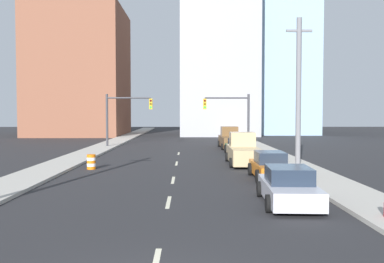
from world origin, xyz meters
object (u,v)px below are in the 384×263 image
at_px(traffic_signal_left, 121,112).
at_px(traffic_signal_right, 234,112).
at_px(sedan_silver, 289,187).
at_px(pickup_truck_brown, 230,139).
at_px(sedan_green, 239,147).
at_px(traffic_barrel, 91,162).
at_px(pickup_truck_tan, 243,151).
at_px(sedan_orange, 270,166).
at_px(utility_pole_right_mid, 298,93).

height_order(traffic_signal_left, traffic_signal_right, same).
distance_m(sedan_silver, pickup_truck_brown, 26.83).
height_order(sedan_silver, sedan_green, sedan_silver).
bearing_deg(traffic_signal_left, pickup_truck_brown, -3.80).
relative_size(sedan_green, pickup_truck_brown, 0.76).
bearing_deg(sedan_silver, traffic_barrel, 137.22).
relative_size(traffic_signal_right, traffic_barrel, 5.84).
relative_size(traffic_signal_left, sedan_green, 1.19).
relative_size(pickup_truck_tan, sedan_green, 1.29).
height_order(traffic_signal_right, sedan_green, traffic_signal_right).
distance_m(traffic_barrel, sedan_silver, 14.69).
relative_size(traffic_signal_right, sedan_orange, 1.22).
bearing_deg(traffic_signal_left, sedan_green, -32.35).
distance_m(traffic_signal_right, sedan_green, 7.80).
distance_m(sedan_green, pickup_truck_brown, 6.44).
bearing_deg(traffic_signal_right, sedan_silver, -91.79).
distance_m(traffic_signal_right, utility_pole_right_mid, 18.14).
relative_size(traffic_signal_right, sedan_green, 1.19).
height_order(traffic_signal_left, sedan_silver, traffic_signal_left).
xyz_separation_m(traffic_signal_right, sedan_orange, (-0.35, -21.15, -2.97)).
xyz_separation_m(traffic_signal_left, pickup_truck_tan, (10.79, -14.35, -2.76)).
xyz_separation_m(traffic_signal_right, sedan_green, (-0.38, -7.18, -3.02)).
xyz_separation_m(traffic_barrel, pickup_truck_tan, (10.13, 2.64, 0.42)).
height_order(utility_pole_right_mid, pickup_truck_brown, utility_pole_right_mid).
height_order(traffic_signal_right, sedan_silver, traffic_signal_right).
distance_m(traffic_signal_right, pickup_truck_brown, 2.92).
bearing_deg(sedan_green, traffic_signal_left, 146.17).
xyz_separation_m(utility_pole_right_mid, pickup_truck_tan, (-2.92, 3.64, -3.96)).
distance_m(sedan_silver, sedan_green, 20.40).
xyz_separation_m(sedan_silver, sedan_green, (0.48, 20.39, -0.05)).
bearing_deg(sedan_orange, traffic_barrel, 159.25).
relative_size(traffic_barrel, sedan_silver, 0.20).
relative_size(traffic_signal_right, pickup_truck_brown, 0.90).
bearing_deg(utility_pole_right_mid, pickup_truck_brown, 98.21).
bearing_deg(pickup_truck_tan, pickup_truck_brown, 89.15).
bearing_deg(pickup_truck_tan, utility_pole_right_mid, -50.26).
bearing_deg(sedan_green, traffic_barrel, -138.88).
bearing_deg(utility_pole_right_mid, pickup_truck_tan, 128.77).
distance_m(traffic_signal_left, sedan_green, 13.75).
height_order(sedan_green, pickup_truck_brown, pickup_truck_brown).
height_order(traffic_signal_left, sedan_green, traffic_signal_left).
distance_m(sedan_orange, pickup_truck_brown, 20.41).
bearing_deg(pickup_truck_brown, traffic_signal_left, 175.41).
xyz_separation_m(traffic_signal_left, utility_pole_right_mid, (13.71, -17.99, 1.20)).
bearing_deg(pickup_truck_tan, traffic_signal_right, 87.27).
height_order(pickup_truck_tan, sedan_green, pickup_truck_tan).
height_order(traffic_signal_right, sedan_orange, traffic_signal_right).
height_order(traffic_signal_left, sedan_orange, traffic_signal_left).
bearing_deg(traffic_barrel, traffic_signal_right, 56.95).
bearing_deg(sedan_orange, sedan_silver, -94.07).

